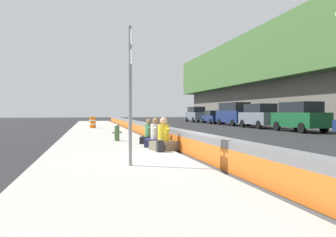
{
  "coord_description": "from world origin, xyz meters",
  "views": [
    {
      "loc": [
        -9.36,
        3.38,
        1.53
      ],
      "look_at": [
        8.46,
        -1.11,
        1.14
      ],
      "focal_mm": 33.64,
      "sensor_mm": 36.0,
      "label": 1
    }
  ],
  "objects": [
    {
      "name": "sidewalk_strip",
      "position": [
        0.0,
        2.65,
        0.07
      ],
      "size": [
        80.0,
        4.4,
        0.14
      ],
      "primitive_type": "cube",
      "color": "#A8A59E",
      "rests_on": "ground_plane"
    },
    {
      "name": "construction_barrel",
      "position": [
        18.51,
        3.07,
        0.62
      ],
      "size": [
        0.54,
        0.54,
        0.95
      ],
      "color": "orange",
      "rests_on": "sidewalk_strip"
    },
    {
      "name": "parked_car_fourth",
      "position": [
        17.13,
        -12.14,
        1.18
      ],
      "size": [
        4.82,
        2.09,
        2.28
      ],
      "color": "slate",
      "rests_on": "ground_plane"
    },
    {
      "name": "parked_car_farther",
      "position": [
        35.1,
        -12.11,
        1.18
      ],
      "size": [
        4.81,
        2.08,
        2.28
      ],
      "color": "slate",
      "rests_on": "ground_plane"
    },
    {
      "name": "jersey_barrier",
      "position": [
        0.0,
        0.0,
        0.42
      ],
      "size": [
        76.0,
        0.45,
        0.85
      ],
      "color": "slate",
      "rests_on": "ground_plane"
    },
    {
      "name": "seated_person_foreground",
      "position": [
        1.76,
        0.75,
        0.51
      ],
      "size": [
        0.91,
        1.0,
        1.19
      ],
      "color": "#706651",
      "rests_on": "sidewalk_strip"
    },
    {
      "name": "seated_person_middle",
      "position": [
        2.88,
        0.81,
        0.5
      ],
      "size": [
        0.93,
        1.01,
        1.16
      ],
      "color": "#23284C",
      "rests_on": "sidewalk_strip"
    },
    {
      "name": "seated_person_rear",
      "position": [
        4.27,
        0.82,
        0.48
      ],
      "size": [
        0.84,
        0.92,
        1.08
      ],
      "color": "black",
      "rests_on": "sidewalk_strip"
    },
    {
      "name": "parked_car_far",
      "position": [
        28.82,
        -12.28,
        0.86
      ],
      "size": [
        4.56,
        2.07,
        1.71
      ],
      "color": "navy",
      "rests_on": "ground_plane"
    },
    {
      "name": "parked_car_midline",
      "position": [
        22.98,
        -12.34,
        1.35
      ],
      "size": [
        5.16,
        2.24,
        2.56
      ],
      "color": "navy",
      "rests_on": "ground_plane"
    },
    {
      "name": "route_sign_post",
      "position": [
        -1.25,
        2.34,
        2.21
      ],
      "size": [
        0.44,
        0.09,
        3.6
      ],
      "color": "gray",
      "rests_on": "sidewalk_strip"
    },
    {
      "name": "parked_car_third",
      "position": [
        11.41,
        -12.19,
        1.18
      ],
      "size": [
        4.81,
        2.09,
        2.28
      ],
      "color": "#145128",
      "rests_on": "ground_plane"
    },
    {
      "name": "fire_hydrant",
      "position": [
        5.88,
        2.08,
        0.59
      ],
      "size": [
        0.26,
        0.46,
        0.88
      ],
      "color": "#47663D",
      "rests_on": "sidewalk_strip"
    },
    {
      "name": "backpack",
      "position": [
        1.28,
        0.98,
        0.33
      ],
      "size": [
        0.32,
        0.28,
        0.4
      ],
      "color": "#232328",
      "rests_on": "sidewalk_strip"
    },
    {
      "name": "ground_plane",
      "position": [
        0.0,
        0.0,
        0.0
      ],
      "size": [
        160.0,
        160.0,
        0.0
      ],
      "primitive_type": "plane",
      "color": "#232326",
      "rests_on": "ground"
    }
  ]
}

